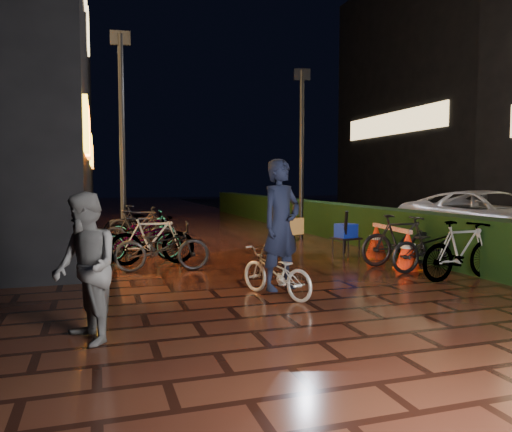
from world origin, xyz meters
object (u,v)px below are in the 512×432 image
object	(u,v)px
bystander_person	(85,268)
cyclist	(279,247)
van	(491,218)
cart_assembly	(346,233)
traffic_barrier	(391,245)

from	to	relation	value
bystander_person	cyclist	size ratio (longest dim) A/B	0.79
van	cart_assembly	size ratio (longest dim) A/B	4.85
bystander_person	cart_assembly	size ratio (longest dim) A/B	1.51
bystander_person	cart_assembly	distance (m)	6.89
bystander_person	traffic_barrier	bearing A→B (deg)	99.60
cyclist	traffic_barrier	xyz separation A→B (m)	(3.17, 2.05, -0.36)
bystander_person	van	world-z (taller)	bystander_person
bystander_person	cyclist	bearing A→B (deg)	95.81
van	traffic_barrier	xyz separation A→B (m)	(-4.02, -1.67, -0.33)
van	cyclist	world-z (taller)	cyclist
bystander_person	cart_assembly	bearing A→B (deg)	109.15
bystander_person	traffic_barrier	distance (m)	6.66
bystander_person	traffic_barrier	xyz separation A→B (m)	(5.75, 3.33, -0.41)
cart_assembly	bystander_person	bearing A→B (deg)	-140.42
van	cyclist	size ratio (longest dim) A/B	2.54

